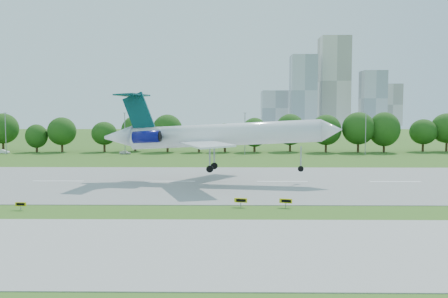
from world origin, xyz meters
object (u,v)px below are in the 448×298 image
airliner (213,134)px  taxi_sign_left (21,204)px  service_vehicle_a (3,152)px  service_vehicle_b (125,152)px

airliner → taxi_sign_left: bearing=-124.8°
taxi_sign_left → service_vehicle_a: service_vehicle_a is taller
service_vehicle_a → service_vehicle_b: service_vehicle_a is taller
service_vehicle_a → airliner: bearing=-135.2°
taxi_sign_left → service_vehicle_b: 83.49m
airliner → service_vehicle_b: 64.13m
airliner → service_vehicle_a: 87.88m
airliner → service_vehicle_b: (-27.74, 57.28, -7.90)m
airliner → service_vehicle_a: size_ratio=11.41×
service_vehicle_b → service_vehicle_a: bearing=96.0°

